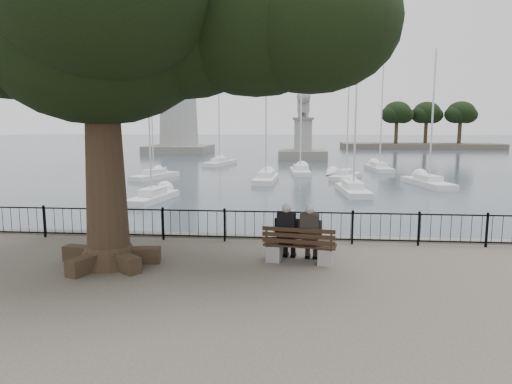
# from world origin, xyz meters

# --- Properties ---
(harbor) EXTENTS (260.00, 260.00, 1.20)m
(harbor) POSITION_xyz_m (0.00, 3.00, -0.50)
(harbor) COLOR #605E57
(harbor) RESTS_ON ground
(railing) EXTENTS (22.06, 0.06, 1.00)m
(railing) POSITION_xyz_m (0.00, 2.50, 0.56)
(railing) COLOR black
(railing) RESTS_ON ground
(bench) EXTENTS (2.00, 0.88, 1.02)m
(bench) POSITION_xyz_m (1.36, 0.41, 0.36)
(bench) COLOR gray
(bench) RESTS_ON ground
(person_left) EXTENTS (0.53, 0.85, 1.62)m
(person_left) POSITION_xyz_m (1.03, 0.58, 0.74)
(person_left) COLOR black
(person_left) RESTS_ON ground
(person_right) EXTENTS (0.53, 0.85, 1.62)m
(person_right) POSITION_xyz_m (1.64, 0.48, 0.74)
(person_right) COLOR black
(person_right) RESTS_ON ground
(tree) EXTENTS (12.01, 8.38, 9.80)m
(tree) POSITION_xyz_m (-2.78, 0.02, 6.45)
(tree) COLOR black
(tree) RESTS_ON ground
(lighthouse) EXTENTS (9.96, 9.96, 30.48)m
(lighthouse) POSITION_xyz_m (-18.00, 62.00, 11.84)
(lighthouse) COLOR #605E57
(lighthouse) RESTS_ON ground
(lion_monument) EXTENTS (6.32, 6.32, 9.24)m
(lion_monument) POSITION_xyz_m (2.00, 49.93, 1.34)
(lion_monument) COLOR #605E57
(lion_monument) RESTS_ON ground
(sailboat_a) EXTENTS (2.13, 5.14, 8.52)m
(sailboat_a) POSITION_xyz_m (-7.60, 15.70, -0.72)
(sailboat_a) COLOR silver
(sailboat_a) RESTS_ON ground
(sailboat_b) EXTENTS (1.92, 5.88, 12.96)m
(sailboat_b) POSITION_xyz_m (-1.28, 25.91, -0.64)
(sailboat_b) COLOR silver
(sailboat_b) RESTS_ON ground
(sailboat_c) EXTENTS (1.98, 5.63, 10.47)m
(sailboat_c) POSITION_xyz_m (5.11, 19.92, -0.69)
(sailboat_c) COLOR silver
(sailboat_c) RESTS_ON ground
(sailboat_d) EXTENTS (2.90, 6.21, 10.48)m
(sailboat_d) POSITION_xyz_m (11.33, 24.41, -0.70)
(sailboat_d) COLOR silver
(sailboat_d) RESTS_ON ground
(sailboat_e) EXTENTS (3.31, 5.48, 11.20)m
(sailboat_e) POSITION_xyz_m (-11.18, 27.36, -0.67)
(sailboat_e) COLOR silver
(sailboat_e) RESTS_ON ground
(sailboat_f) EXTENTS (2.03, 5.90, 12.86)m
(sailboat_f) POSITION_xyz_m (1.58, 32.37, -0.64)
(sailboat_f) COLOR silver
(sailboat_f) RESTS_ON ground
(sailboat_g) EXTENTS (2.18, 6.19, 10.90)m
(sailboat_g) POSITION_xyz_m (9.66, 36.17, -0.69)
(sailboat_g) COLOR silver
(sailboat_g) RESTS_ON ground
(sailboat_h) EXTENTS (3.26, 6.35, 15.17)m
(sailboat_h) POSITION_xyz_m (-7.71, 41.07, -0.58)
(sailboat_h) COLOR silver
(sailboat_h) RESTS_ON ground
(sailboat_i) EXTENTS (3.34, 5.08, 11.49)m
(sailboat_i) POSITION_xyz_m (5.56, 28.81, -0.65)
(sailboat_i) COLOR silver
(sailboat_i) RESTS_ON ground
(far_shore) EXTENTS (30.00, 8.60, 9.18)m
(far_shore) POSITION_xyz_m (25.54, 79.46, 3.00)
(far_shore) COLOR #47433B
(far_shore) RESTS_ON ground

